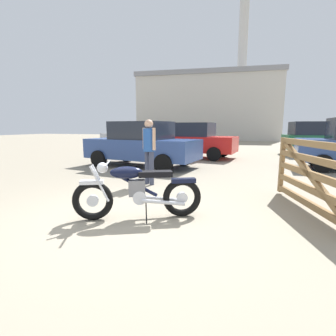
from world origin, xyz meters
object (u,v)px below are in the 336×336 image
Objects in this scene: vintage_motorcycle at (137,191)px; bystander at (149,145)px; timber_gate at (320,176)px; silver_sedan_mid at (142,144)px; dark_sedan_left at (332,137)px; pale_sedan_back at (138,135)px; blue_hatchback_right at (191,140)px.

vintage_motorcycle is 1.17× the size of bystander.
bystander reaches higher than timber_gate.
dark_sedan_left is at bearing -132.89° from silver_sedan_mid.
pale_sedan_back is (-10.89, 0.15, 0.00)m from dark_sedan_left.
silver_sedan_mid is at bearing 78.01° from blue_hatchback_right.
dark_sedan_left is (6.46, 8.87, -0.08)m from bystander.
silver_sedan_mid is (-4.91, 4.09, 0.13)m from timber_gate.
blue_hatchback_right is at bearing -108.12° from vintage_motorcycle.
pale_sedan_back is at bearing -126.36° from bystander.
bystander is at bearing 99.43° from blue_hatchback_right.
dark_sedan_left reaches higher than vintage_motorcycle.
bystander is at bearing 52.47° from timber_gate.
silver_sedan_mid is at bearing -91.89° from vintage_motorcycle.
bystander is (-0.73, 2.33, 0.57)m from vintage_motorcycle.
blue_hatchback_right is (-6.68, -2.89, -0.10)m from dark_sedan_left.
pale_sedan_back is at bearing -28.43° from blue_hatchback_right.
bystander is at bearing 127.63° from pale_sedan_back.
vintage_motorcycle is at bearing -121.95° from dark_sedan_left.
dark_sedan_left reaches higher than blue_hatchback_right.
vintage_motorcycle is 0.40× the size of dark_sedan_left.
blue_hatchback_right and silver_sedan_mid have the same top height.
timber_gate is 0.51× the size of dark_sedan_left.
vintage_motorcycle is at bearing 92.43° from timber_gate.
bystander is 0.38× the size of blue_hatchback_right.
dark_sedan_left reaches higher than silver_sedan_mid.
bystander is 0.34× the size of dark_sedan_left.
bystander is 10.04m from pale_sedan_back.
silver_sedan_mid reaches higher than timber_gate.
bystander is 3.02m from silver_sedan_mid.
dark_sedan_left is 1.10× the size of blue_hatchback_right.
timber_gate is at bearing -110.76° from dark_sedan_left.
silver_sedan_mid is at bearing -146.58° from dark_sedan_left.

